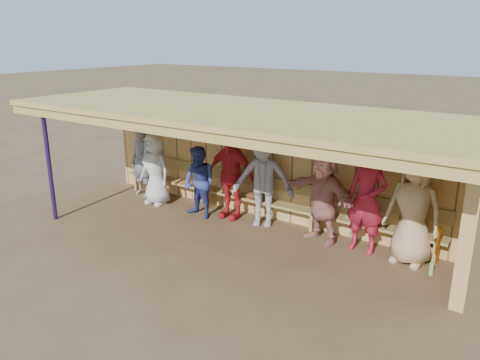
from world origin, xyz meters
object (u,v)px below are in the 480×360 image
(player_a, at_px, (142,162))
(player_f, at_px, (323,195))
(bench, at_px, (260,195))
(player_c, at_px, (199,183))
(player_e, at_px, (263,179))
(player_b, at_px, (155,169))
(player_d, at_px, (230,175))
(player_g, at_px, (366,200))
(player_h, at_px, (414,209))

(player_a, xyz_separation_m, player_f, (4.77, 0.00, 0.06))
(player_a, height_order, bench, player_a)
(player_c, height_order, player_e, player_e)
(player_b, bearing_deg, player_c, -3.10)
(player_a, bearing_deg, player_c, -8.22)
(player_c, height_order, player_d, player_d)
(player_d, height_order, player_e, player_e)
(player_c, distance_m, player_d, 0.68)
(player_b, xyz_separation_m, player_c, (1.38, -0.09, -0.05))
(player_e, bearing_deg, player_a, 160.45)
(player_b, xyz_separation_m, bench, (2.50, 0.57, -0.30))
(player_b, height_order, bench, player_b)
(player_a, xyz_separation_m, player_e, (3.46, 0.00, 0.15))
(player_f, distance_m, bench, 1.64)
(player_b, distance_m, player_g, 4.90)
(player_e, bearing_deg, player_g, -19.55)
(player_c, xyz_separation_m, player_e, (1.37, 0.36, 0.22))
(player_b, distance_m, player_e, 2.76)
(player_a, distance_m, player_e, 3.46)
(player_f, bearing_deg, player_h, 20.79)
(player_d, bearing_deg, player_h, -1.13)
(player_f, bearing_deg, player_e, -159.21)
(player_a, bearing_deg, player_g, 1.52)
(player_d, xyz_separation_m, player_h, (3.77, 0.00, 0.03))
(player_h, bearing_deg, player_g, -172.64)
(player_c, xyz_separation_m, bench, (1.12, 0.66, -0.25))
(player_e, relative_size, player_h, 1.02)
(player_a, height_order, player_g, player_g)
(player_c, height_order, bench, player_c)
(player_g, xyz_separation_m, bench, (-2.39, 0.31, -0.45))
(player_a, relative_size, player_b, 1.02)
(player_h, bearing_deg, bench, -178.08)
(player_g, relative_size, bench, 0.26)
(bench, bearing_deg, player_d, -151.63)
(player_c, height_order, player_h, player_h)
(player_d, relative_size, player_f, 1.05)
(player_f, distance_m, player_g, 0.83)
(player_c, xyz_separation_m, player_h, (4.32, 0.36, 0.20))
(player_b, height_order, player_d, player_d)
(bench, bearing_deg, player_b, -167.11)
(player_b, relative_size, player_f, 0.91)
(player_b, relative_size, player_c, 1.07)
(player_c, distance_m, player_f, 2.71)
(player_e, bearing_deg, player_c, 175.18)
(player_f, height_order, player_h, player_h)
(player_e, distance_m, player_g, 2.14)
(player_b, height_order, player_c, player_b)
(player_b, bearing_deg, player_g, 3.88)
(bench, bearing_deg, player_a, -174.56)
(player_d, xyz_separation_m, bench, (0.57, 0.31, -0.42))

